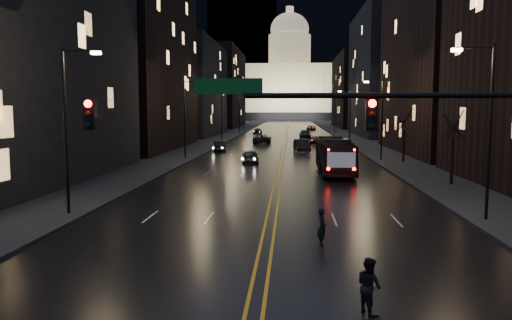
% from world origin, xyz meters
% --- Properties ---
extents(ground, '(900.00, 900.00, 0.00)m').
position_xyz_m(ground, '(0.00, 0.00, 0.00)').
color(ground, black).
rests_on(ground, ground).
extents(road, '(20.00, 320.00, 0.02)m').
position_xyz_m(road, '(0.00, 130.00, 0.01)').
color(road, black).
rests_on(road, ground).
extents(sidewalk_left, '(8.00, 320.00, 0.16)m').
position_xyz_m(sidewalk_left, '(-14.00, 130.00, 0.08)').
color(sidewalk_left, black).
rests_on(sidewalk_left, ground).
extents(sidewalk_right, '(8.00, 320.00, 0.16)m').
position_xyz_m(sidewalk_right, '(14.00, 130.00, 0.08)').
color(sidewalk_right, black).
rests_on(sidewalk_right, ground).
extents(center_line, '(0.62, 320.00, 0.01)m').
position_xyz_m(center_line, '(0.00, 130.00, 0.03)').
color(center_line, orange).
rests_on(center_line, road).
extents(building_left_near, '(12.00, 28.00, 22.00)m').
position_xyz_m(building_left_near, '(-21.00, 22.00, 11.00)').
color(building_left_near, black).
rests_on(building_left_near, ground).
extents(building_left_mid, '(12.00, 30.00, 28.00)m').
position_xyz_m(building_left_mid, '(-21.00, 54.00, 14.00)').
color(building_left_mid, black).
rests_on(building_left_mid, ground).
extents(building_left_far, '(12.00, 34.00, 20.00)m').
position_xyz_m(building_left_far, '(-21.00, 92.00, 10.00)').
color(building_left_far, black).
rests_on(building_left_far, ground).
extents(building_left_dist, '(12.00, 40.00, 24.00)m').
position_xyz_m(building_left_dist, '(-21.00, 140.00, 12.00)').
color(building_left_dist, black).
rests_on(building_left_dist, ground).
extents(building_right_tall, '(12.00, 30.00, 38.00)m').
position_xyz_m(building_right_tall, '(21.00, 50.00, 19.00)').
color(building_right_tall, black).
rests_on(building_right_tall, ground).
extents(building_right_mid, '(12.00, 34.00, 26.00)m').
position_xyz_m(building_right_mid, '(21.00, 92.00, 13.00)').
color(building_right_mid, black).
rests_on(building_right_mid, ground).
extents(building_right_dist, '(12.00, 40.00, 22.00)m').
position_xyz_m(building_right_dist, '(21.00, 140.00, 11.00)').
color(building_right_dist, black).
rests_on(building_right_dist, ground).
extents(mountain_ridge, '(520.00, 60.00, 130.00)m').
position_xyz_m(mountain_ridge, '(40.00, 380.00, 65.00)').
color(mountain_ridge, black).
rests_on(mountain_ridge, ground).
extents(capitol, '(90.00, 50.00, 58.50)m').
position_xyz_m(capitol, '(0.00, 250.00, 17.15)').
color(capitol, black).
rests_on(capitol, ground).
extents(traffic_signal, '(17.29, 0.45, 7.00)m').
position_xyz_m(traffic_signal, '(5.91, -0.00, 5.10)').
color(traffic_signal, black).
rests_on(traffic_signal, ground).
extents(streetlamp_right_near, '(2.13, 0.25, 9.00)m').
position_xyz_m(streetlamp_right_near, '(10.81, 10.00, 5.08)').
color(streetlamp_right_near, black).
rests_on(streetlamp_right_near, ground).
extents(streetlamp_left_near, '(2.13, 0.25, 9.00)m').
position_xyz_m(streetlamp_left_near, '(-10.81, 10.00, 5.08)').
color(streetlamp_left_near, black).
rests_on(streetlamp_left_near, ground).
extents(streetlamp_right_mid, '(2.13, 0.25, 9.00)m').
position_xyz_m(streetlamp_right_mid, '(10.81, 40.00, 5.08)').
color(streetlamp_right_mid, black).
rests_on(streetlamp_right_mid, ground).
extents(streetlamp_left_mid, '(2.13, 0.25, 9.00)m').
position_xyz_m(streetlamp_left_mid, '(-10.81, 40.00, 5.08)').
color(streetlamp_left_mid, black).
rests_on(streetlamp_left_mid, ground).
extents(streetlamp_right_far, '(2.13, 0.25, 9.00)m').
position_xyz_m(streetlamp_right_far, '(10.81, 70.00, 5.08)').
color(streetlamp_right_far, black).
rests_on(streetlamp_right_far, ground).
extents(streetlamp_left_far, '(2.13, 0.25, 9.00)m').
position_xyz_m(streetlamp_left_far, '(-10.81, 70.00, 5.08)').
color(streetlamp_left_far, black).
rests_on(streetlamp_left_far, ground).
extents(streetlamp_right_dist, '(2.13, 0.25, 9.00)m').
position_xyz_m(streetlamp_right_dist, '(10.81, 100.00, 5.08)').
color(streetlamp_right_dist, black).
rests_on(streetlamp_right_dist, ground).
extents(streetlamp_left_dist, '(2.13, 0.25, 9.00)m').
position_xyz_m(streetlamp_left_dist, '(-10.81, 100.00, 5.08)').
color(streetlamp_left_dist, black).
rests_on(streetlamp_left_dist, ground).
extents(tree_right_mid, '(2.40, 2.40, 6.65)m').
position_xyz_m(tree_right_mid, '(13.00, 22.00, 4.53)').
color(tree_right_mid, black).
rests_on(tree_right_mid, ground).
extents(tree_right_far, '(2.40, 2.40, 6.65)m').
position_xyz_m(tree_right_far, '(13.00, 38.00, 4.53)').
color(tree_right_far, black).
rests_on(tree_right_far, ground).
extents(bus, '(2.81, 11.42, 3.17)m').
position_xyz_m(bus, '(4.95, 29.22, 1.59)').
color(bus, black).
rests_on(bus, ground).
extents(oncoming_car_a, '(2.22, 4.44, 1.45)m').
position_xyz_m(oncoming_car_a, '(-3.29, 36.59, 0.73)').
color(oncoming_car_a, black).
rests_on(oncoming_car_a, ground).
extents(oncoming_car_b, '(2.19, 4.76, 1.51)m').
position_xyz_m(oncoming_car_b, '(-8.50, 50.42, 0.76)').
color(oncoming_car_b, black).
rests_on(oncoming_car_b, ground).
extents(oncoming_car_c, '(2.92, 5.79, 1.57)m').
position_xyz_m(oncoming_car_c, '(-3.76, 67.05, 0.79)').
color(oncoming_car_c, black).
rests_on(oncoming_car_c, ground).
extents(oncoming_car_d, '(1.91, 4.67, 1.35)m').
position_xyz_m(oncoming_car_d, '(-6.59, 97.58, 0.68)').
color(oncoming_car_d, black).
rests_on(oncoming_car_d, ground).
extents(receding_car_a, '(2.39, 5.24, 1.67)m').
position_xyz_m(receding_car_a, '(2.50, 51.72, 0.83)').
color(receding_car_a, black).
rests_on(receding_car_a, ground).
extents(receding_car_b, '(1.91, 4.10, 1.36)m').
position_xyz_m(receding_car_b, '(4.90, 66.14, 0.68)').
color(receding_car_b, black).
rests_on(receding_car_b, ground).
extents(receding_car_c, '(2.27, 5.48, 1.58)m').
position_xyz_m(receding_car_c, '(3.78, 82.34, 0.79)').
color(receding_car_c, black).
rests_on(receding_car_c, ground).
extents(receding_car_d, '(2.82, 5.05, 1.33)m').
position_xyz_m(receding_car_d, '(6.42, 118.27, 0.67)').
color(receding_car_d, black).
rests_on(receding_car_d, ground).
extents(pedestrian_a, '(0.48, 0.64, 1.59)m').
position_xyz_m(pedestrian_a, '(2.34, 5.00, 0.80)').
color(pedestrian_a, black).
rests_on(pedestrian_a, ground).
extents(pedestrian_b, '(0.77, 0.91, 1.64)m').
position_xyz_m(pedestrian_b, '(3.24, -2.00, 0.82)').
color(pedestrian_b, black).
rests_on(pedestrian_b, ground).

